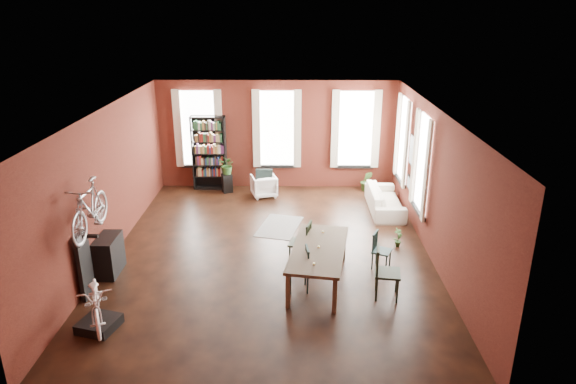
{
  "coord_description": "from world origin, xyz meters",
  "views": [
    {
      "loc": [
        0.52,
        -10.26,
        5.24
      ],
      "look_at": [
        0.38,
        0.6,
        1.24
      ],
      "focal_mm": 32.0,
      "sensor_mm": 36.0,
      "label": 1
    }
  ],
  "objects_px": {
    "dining_chair_a": "(298,269)",
    "console_table": "(109,255)",
    "dining_chair_b": "(300,243)",
    "bookshelf": "(209,153)",
    "cream_sofa": "(385,196)",
    "bicycle_floor": "(94,282)",
    "white_armchair": "(264,185)",
    "bike_trainer": "(99,324)",
    "dining_table": "(318,265)",
    "plant_stand": "(227,183)",
    "dining_chair_c": "(388,273)",
    "dining_chair_d": "(382,251)"
  },
  "relations": [
    {
      "from": "dining_table",
      "to": "bike_trainer",
      "type": "xyz_separation_m",
      "value": [
        -3.82,
        -1.62,
        -0.29
      ]
    },
    {
      "from": "dining_table",
      "to": "console_table",
      "type": "distance_m",
      "value": 4.29
    },
    {
      "from": "bookshelf",
      "to": "cream_sofa",
      "type": "xyz_separation_m",
      "value": [
        4.95,
        -1.7,
        -0.69
      ]
    },
    {
      "from": "dining_chair_b",
      "to": "bookshelf",
      "type": "xyz_separation_m",
      "value": [
        -2.64,
        4.73,
        0.63
      ]
    },
    {
      "from": "white_armchair",
      "to": "bike_trainer",
      "type": "bearing_deg",
      "value": 52.8
    },
    {
      "from": "dining_chair_d",
      "to": "white_armchair",
      "type": "relative_size",
      "value": 1.15
    },
    {
      "from": "dining_chair_d",
      "to": "plant_stand",
      "type": "bearing_deg",
      "value": 64.52
    },
    {
      "from": "dining_chair_a",
      "to": "cream_sofa",
      "type": "relative_size",
      "value": 0.43
    },
    {
      "from": "dining_chair_b",
      "to": "bicycle_floor",
      "type": "height_order",
      "value": "bicycle_floor"
    },
    {
      "from": "white_armchair",
      "to": "bicycle_floor",
      "type": "xyz_separation_m",
      "value": [
        -2.42,
        -6.53,
        0.6
      ]
    },
    {
      "from": "dining_chair_a",
      "to": "console_table",
      "type": "xyz_separation_m",
      "value": [
        -3.88,
        0.63,
        -0.04
      ]
    },
    {
      "from": "dining_chair_d",
      "to": "white_armchair",
      "type": "distance_m",
      "value": 5.06
    },
    {
      "from": "console_table",
      "to": "dining_chair_a",
      "type": "bearing_deg",
      "value": -9.18
    },
    {
      "from": "white_armchair",
      "to": "bike_trainer",
      "type": "relative_size",
      "value": 1.16
    },
    {
      "from": "dining_chair_c",
      "to": "bookshelf",
      "type": "height_order",
      "value": "bookshelf"
    },
    {
      "from": "bike_trainer",
      "to": "plant_stand",
      "type": "distance_m",
      "value": 6.96
    },
    {
      "from": "cream_sofa",
      "to": "bike_trainer",
      "type": "distance_m",
      "value": 7.94
    },
    {
      "from": "dining_chair_c",
      "to": "console_table",
      "type": "height_order",
      "value": "dining_chair_c"
    },
    {
      "from": "dining_chair_c",
      "to": "cream_sofa",
      "type": "xyz_separation_m",
      "value": [
        0.68,
        4.36,
        -0.1
      ]
    },
    {
      "from": "dining_chair_b",
      "to": "bookshelf",
      "type": "distance_m",
      "value": 5.46
    },
    {
      "from": "dining_chair_d",
      "to": "bicycle_floor",
      "type": "xyz_separation_m",
      "value": [
        -5.13,
        -2.26,
        0.54
      ]
    },
    {
      "from": "dining_chair_a",
      "to": "dining_chair_c",
      "type": "height_order",
      "value": "dining_chair_c"
    },
    {
      "from": "dining_chair_b",
      "to": "plant_stand",
      "type": "height_order",
      "value": "dining_chair_b"
    },
    {
      "from": "dining_chair_b",
      "to": "dining_chair_c",
      "type": "bearing_deg",
      "value": 66.3
    },
    {
      "from": "dining_chair_c",
      "to": "white_armchair",
      "type": "bearing_deg",
      "value": 34.1
    },
    {
      "from": "dining_table",
      "to": "console_table",
      "type": "xyz_separation_m",
      "value": [
        -4.28,
        0.33,
        0.02
      ]
    },
    {
      "from": "white_armchair",
      "to": "plant_stand",
      "type": "bearing_deg",
      "value": -33.37
    },
    {
      "from": "bookshelf",
      "to": "cream_sofa",
      "type": "relative_size",
      "value": 1.06
    },
    {
      "from": "dining_chair_c",
      "to": "dining_chair_a",
      "type": "bearing_deg",
      "value": 90.21
    },
    {
      "from": "dining_chair_d",
      "to": "bike_trainer",
      "type": "height_order",
      "value": "dining_chair_d"
    },
    {
      "from": "dining_table",
      "to": "bicycle_floor",
      "type": "distance_m",
      "value": 4.17
    },
    {
      "from": "dining_chair_c",
      "to": "bookshelf",
      "type": "distance_m",
      "value": 7.44
    },
    {
      "from": "dining_chair_b",
      "to": "cream_sofa",
      "type": "height_order",
      "value": "dining_chair_b"
    },
    {
      "from": "bicycle_floor",
      "to": "bookshelf",
      "type": "bearing_deg",
      "value": 61.63
    },
    {
      "from": "plant_stand",
      "to": "bookshelf",
      "type": "bearing_deg",
      "value": 148.49
    },
    {
      "from": "dining_table",
      "to": "cream_sofa",
      "type": "xyz_separation_m",
      "value": [
        1.95,
        3.83,
        0.03
      ]
    },
    {
      "from": "plant_stand",
      "to": "bicycle_floor",
      "type": "height_order",
      "value": "bicycle_floor"
    },
    {
      "from": "bookshelf",
      "to": "dining_chair_a",
      "type": "bearing_deg",
      "value": -65.97
    },
    {
      "from": "dining_chair_a",
      "to": "white_armchair",
      "type": "xyz_separation_m",
      "value": [
        -0.96,
        5.16,
        -0.1
      ]
    },
    {
      "from": "bike_trainer",
      "to": "plant_stand",
      "type": "relative_size",
      "value": 1.08
    },
    {
      "from": "console_table",
      "to": "dining_chair_d",
      "type": "bearing_deg",
      "value": 2.73
    },
    {
      "from": "dining_chair_d",
      "to": "bookshelf",
      "type": "distance_m",
      "value": 6.61
    },
    {
      "from": "dining_chair_b",
      "to": "console_table",
      "type": "bearing_deg",
      "value": -67.76
    },
    {
      "from": "white_armchair",
      "to": "dining_table",
      "type": "bearing_deg",
      "value": 89.18
    },
    {
      "from": "dining_chair_d",
      "to": "plant_stand",
      "type": "height_order",
      "value": "dining_chair_d"
    },
    {
      "from": "bookshelf",
      "to": "white_armchair",
      "type": "height_order",
      "value": "bookshelf"
    },
    {
      "from": "bike_trainer",
      "to": "bicycle_floor",
      "type": "relative_size",
      "value": 0.39
    },
    {
      "from": "dining_chair_a",
      "to": "bookshelf",
      "type": "bearing_deg",
      "value": -162.39
    },
    {
      "from": "plant_stand",
      "to": "dining_chair_c",
      "type": "bearing_deg",
      "value": -56.88
    },
    {
      "from": "console_table",
      "to": "bicycle_floor",
      "type": "xyz_separation_m",
      "value": [
        0.5,
        -1.99,
        0.54
      ]
    }
  ]
}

